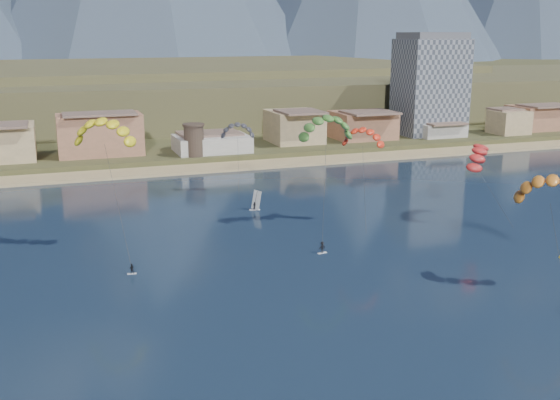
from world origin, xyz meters
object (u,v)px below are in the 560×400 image
Objects in this scene: kitesurfer_orange at (552,185)px; kitesurfer_green at (326,125)px; kitesurfer_yellow at (103,128)px; watchtower at (194,140)px; windsurfer at (255,204)px; apartment_tower at (430,85)px.

kitesurfer_orange is 40.10m from kitesurfer_green.
kitesurfer_green is at bearing 1.17° from kitesurfer_yellow.
kitesurfer_yellow is (-27.78, -65.95, 13.04)m from watchtower.
kitesurfer_yellow is at bearing -112.84° from watchtower.
kitesurfer_orange is at bearing -65.82° from kitesurfer_green.
kitesurfer_yellow is at bearing 146.38° from kitesurfer_orange.
watchtower is 2.27× the size of windsurfer.
apartment_tower is at bearing 9.93° from watchtower.
kitesurfer_green is at bearing 114.18° from kitesurfer_orange.
apartment_tower is 1.40× the size of kitesurfer_green.
watchtower is 66.91m from kitesurfer_green.
watchtower is (-80.00, -14.00, -11.45)m from apartment_tower.
watchtower is at bearing -170.07° from apartment_tower.
windsurfer is (-8.44, 14.50, -16.93)m from kitesurfer_green.
kitesurfer_green is 6.05× the size of windsurfer.
kitesurfer_green reaches higher than watchtower.
kitesurfer_yellow is 6.10× the size of windsurfer.
windsurfer is at bearing 115.96° from kitesurfer_orange.
windsurfer is at bearing -140.68° from apartment_tower.
kitesurfer_yellow is (-107.78, -79.95, 1.59)m from apartment_tower.
kitesurfer_orange is (-54.20, -115.58, -3.76)m from apartment_tower.
kitesurfer_yellow reaches higher than kitesurfer_orange.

